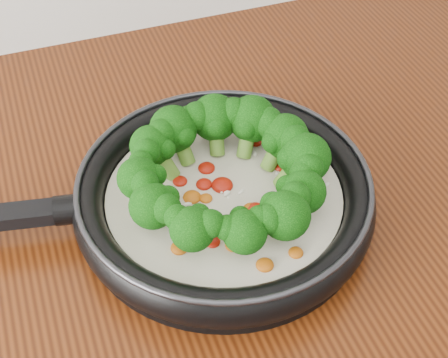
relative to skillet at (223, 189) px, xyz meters
name	(u,v)px	position (x,y,z in m)	size (l,w,h in m)	color
skillet	(223,189)	(0.00, 0.00, 0.00)	(0.48, 0.35, 0.09)	black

